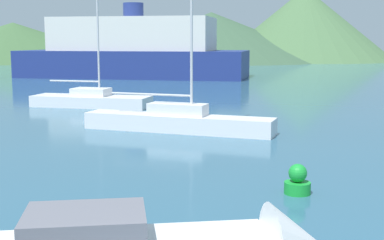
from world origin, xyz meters
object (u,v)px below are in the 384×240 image
at_px(ferry_distant, 134,51).
at_px(buoy_marker, 297,181).
at_px(sailboat_inner, 178,120).
at_px(sailboat_middle, 91,99).

xyz_separation_m(ferry_distant, buoy_marker, (9.81, -46.29, -2.57)).
distance_m(ferry_distant, buoy_marker, 47.39).
relative_size(sailboat_inner, buoy_marker, 13.70).
bearing_deg(sailboat_middle, ferry_distant, 104.21).
height_order(sailboat_inner, ferry_distant, sailboat_inner).
bearing_deg(buoy_marker, sailboat_middle, 116.15).
relative_size(sailboat_middle, buoy_marker, 11.00).
xyz_separation_m(sailboat_inner, ferry_distant, (-6.21, 36.35, 2.37)).
distance_m(sailboat_inner, buoy_marker, 10.58).
relative_size(ferry_distant, buoy_marker, 31.97).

